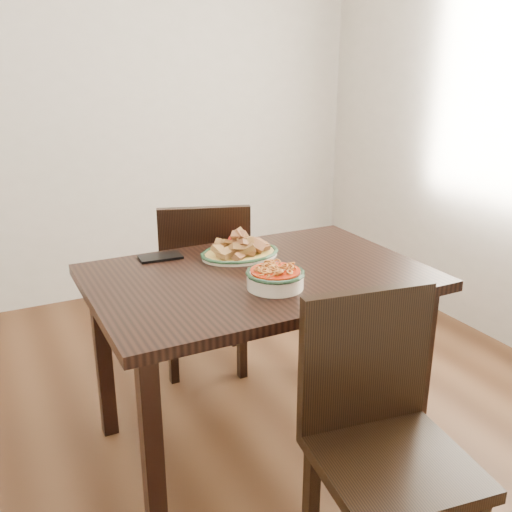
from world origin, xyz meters
name	(u,v)px	position (x,y,z in m)	size (l,w,h in m)	color
floor	(220,430)	(0.00, 0.00, 0.00)	(3.50, 3.50, 0.00)	#3D2413
wall_back	(102,97)	(0.00, 1.75, 1.30)	(3.50, 0.10, 2.60)	beige
dining_table	(258,295)	(0.12, -0.13, 0.66)	(1.26, 0.84, 0.75)	black
chair_far	(205,280)	(0.15, 0.50, 0.50)	(0.53, 0.53, 0.89)	black
chair_near	(380,427)	(0.16, -0.83, 0.50)	(0.48, 0.48, 0.89)	black
fish_plate	(240,246)	(0.14, 0.08, 0.79)	(0.32, 0.25, 0.11)	beige
noodle_bowl	(275,276)	(0.11, -0.29, 0.79)	(0.21, 0.21, 0.08)	white
smartphone	(161,257)	(-0.16, 0.20, 0.76)	(0.17, 0.09, 0.01)	black
napkin	(241,241)	(0.23, 0.25, 0.76)	(0.12, 0.10, 0.01)	maroon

